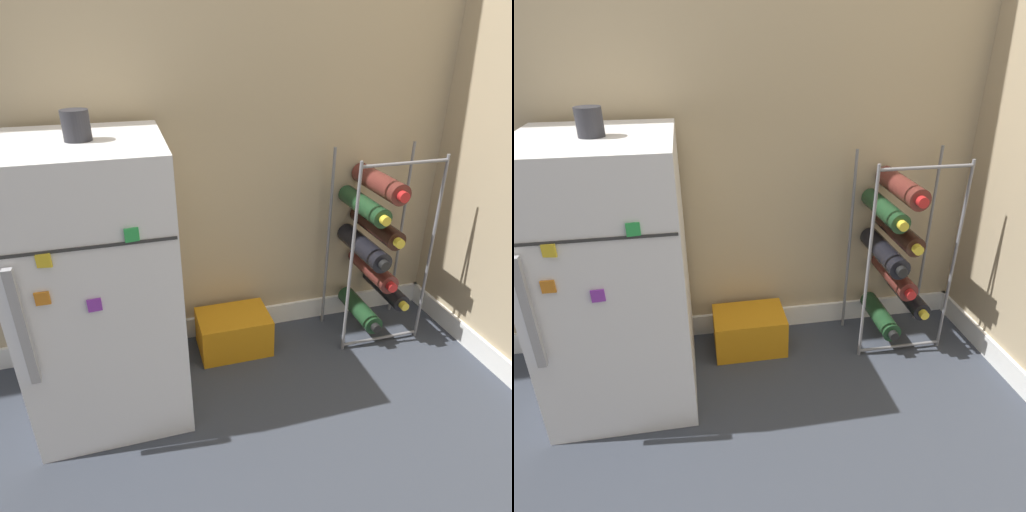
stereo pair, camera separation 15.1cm
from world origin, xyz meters
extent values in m
plane|color=#333842|center=(0.00, 0.00, 0.00)|extent=(14.00, 14.00, 0.00)
cube|color=tan|center=(0.00, 0.74, 1.25)|extent=(7.03, 0.06, 2.50)
cube|color=white|center=(0.00, 0.71, 0.04)|extent=(7.03, 0.01, 0.09)
cube|color=white|center=(-0.38, 0.44, 0.45)|extent=(0.46, 0.49, 0.91)
cube|color=#2D2D2D|center=(-0.38, 0.19, 0.70)|extent=(0.45, 0.00, 0.01)
cube|color=#9E9EA3|center=(-0.56, 0.17, 0.50)|extent=(0.02, 0.02, 0.34)
cube|color=purple|center=(-0.38, 0.19, 0.53)|extent=(0.04, 0.01, 0.04)
cube|color=green|center=(-0.26, 0.19, 0.72)|extent=(0.04, 0.01, 0.04)
cube|color=yellow|center=(-0.47, 0.19, 0.68)|extent=(0.04, 0.01, 0.04)
cube|color=orange|center=(-0.50, 0.19, 0.57)|extent=(0.04, 0.01, 0.04)
cylinder|color=slate|center=(0.51, 0.45, 0.39)|extent=(0.01, 0.01, 0.78)
cylinder|color=slate|center=(0.85, 0.45, 0.39)|extent=(0.01, 0.01, 0.78)
cylinder|color=slate|center=(0.51, 0.66, 0.39)|extent=(0.01, 0.01, 0.78)
cylinder|color=slate|center=(0.85, 0.66, 0.39)|extent=(0.01, 0.01, 0.78)
cylinder|color=slate|center=(0.68, 0.45, 0.02)|extent=(0.34, 0.01, 0.01)
cylinder|color=slate|center=(0.68, 0.45, 0.76)|extent=(0.34, 0.01, 0.01)
cylinder|color=#19381E|center=(0.63, 0.55, 0.11)|extent=(0.07, 0.26, 0.07)
cylinder|color=black|center=(0.63, 0.41, 0.11)|extent=(0.04, 0.02, 0.04)
cylinder|color=black|center=(0.74, 0.55, 0.19)|extent=(0.07, 0.26, 0.07)
cylinder|color=gold|center=(0.74, 0.41, 0.19)|extent=(0.03, 0.02, 0.03)
cylinder|color=#56231E|center=(0.67, 0.55, 0.30)|extent=(0.08, 0.28, 0.08)
cylinder|color=red|center=(0.67, 0.40, 0.30)|extent=(0.04, 0.02, 0.04)
cylinder|color=black|center=(0.61, 0.55, 0.40)|extent=(0.08, 0.30, 0.08)
cylinder|color=black|center=(0.61, 0.39, 0.40)|extent=(0.04, 0.02, 0.04)
cylinder|color=black|center=(0.66, 0.55, 0.49)|extent=(0.07, 0.30, 0.07)
cylinder|color=gold|center=(0.66, 0.39, 0.49)|extent=(0.04, 0.02, 0.04)
cylinder|color=#19381E|center=(0.59, 0.55, 0.58)|extent=(0.07, 0.29, 0.07)
cylinder|color=gold|center=(0.59, 0.40, 0.58)|extent=(0.03, 0.02, 0.03)
cylinder|color=#56231E|center=(0.65, 0.55, 0.66)|extent=(0.08, 0.30, 0.08)
cylinder|color=red|center=(0.65, 0.39, 0.66)|extent=(0.04, 0.02, 0.04)
cube|color=orange|center=(0.08, 0.58, 0.08)|extent=(0.28, 0.20, 0.16)
cylinder|color=#28282D|center=(-0.37, 0.42, 0.95)|extent=(0.07, 0.07, 0.08)
camera|label=1|loc=(-0.25, -0.90, 1.18)|focal=32.00mm
camera|label=2|loc=(-0.10, -0.93, 1.18)|focal=32.00mm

